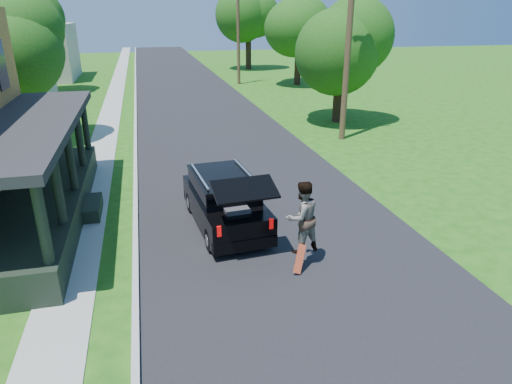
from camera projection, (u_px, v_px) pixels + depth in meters
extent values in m
plane|color=#1C5210|center=(319.00, 297.00, 10.38)|extent=(140.00, 140.00, 0.00)
cube|color=black|center=(202.00, 116.00, 28.43)|extent=(8.00, 120.00, 0.02)
cube|color=#ADADA7|center=(136.00, 119.00, 27.53)|extent=(0.15, 120.00, 0.12)
cube|color=#9B9B93|center=(109.00, 120.00, 27.18)|extent=(1.30, 120.00, 0.03)
cube|color=black|center=(43.00, 206.00, 14.12)|extent=(2.40, 10.00, 0.90)
cube|color=black|center=(28.00, 125.00, 13.17)|extent=(2.60, 10.30, 0.25)
cube|color=beige|center=(29.00, 52.00, 42.55)|extent=(8.00, 8.00, 5.00)
cube|color=black|center=(225.00, 207.00, 13.60)|extent=(2.09, 4.29, 0.80)
cube|color=black|center=(223.00, 185.00, 13.48)|extent=(1.82, 2.70, 0.52)
cube|color=black|center=(223.00, 176.00, 13.38)|extent=(1.86, 2.79, 0.08)
cube|color=black|center=(245.00, 189.00, 11.32)|extent=(1.67, 0.99, 0.36)
cube|color=#37373D|center=(237.00, 215.00, 12.39)|extent=(0.71, 0.62, 0.43)
cube|color=silver|center=(199.00, 176.00, 13.14)|extent=(0.25, 2.28, 0.06)
cube|color=silver|center=(246.00, 171.00, 13.55)|extent=(0.25, 2.28, 0.06)
cube|color=#990505|center=(219.00, 231.00, 11.47)|extent=(0.12, 0.07, 0.28)
cube|color=#990505|center=(271.00, 224.00, 11.88)|extent=(0.12, 0.07, 0.28)
cylinder|color=black|center=(191.00, 202.00, 14.69)|extent=(0.28, 0.66, 0.64)
cylinder|color=black|center=(237.00, 197.00, 15.14)|extent=(0.28, 0.66, 0.64)
cylinder|color=black|center=(211.00, 240.00, 12.27)|extent=(0.28, 0.66, 0.64)
cylinder|color=black|center=(264.00, 232.00, 12.72)|extent=(0.28, 0.66, 0.64)
imported|color=black|center=(302.00, 217.00, 11.26)|extent=(1.08, 0.94, 1.88)
cube|color=#972A0D|center=(300.00, 259.00, 11.21)|extent=(0.42, 0.35, 0.68)
cylinder|color=black|center=(42.00, 108.00, 22.54)|extent=(0.59, 0.59, 3.18)
sphere|color=#34661B|center=(31.00, 45.00, 21.44)|extent=(4.81, 4.81, 4.17)
sphere|color=#34661B|center=(36.00, 24.00, 21.00)|extent=(4.17, 4.17, 3.61)
sphere|color=#34661B|center=(18.00, 35.00, 21.41)|extent=(4.27, 4.27, 3.70)
cylinder|color=black|center=(41.00, 71.00, 35.46)|extent=(0.59, 0.59, 3.46)
sphere|color=#34661B|center=(33.00, 22.00, 34.15)|extent=(6.20, 6.20, 5.43)
sphere|color=#34661B|center=(34.00, 5.00, 33.48)|extent=(5.37, 5.37, 4.71)
sphere|color=#34661B|center=(27.00, 14.00, 34.23)|extent=(5.51, 5.51, 4.83)
cylinder|color=black|center=(338.00, 98.00, 26.42)|extent=(0.53, 0.53, 2.70)
sphere|color=#34661B|center=(341.00, 49.00, 25.40)|extent=(4.46, 4.46, 4.23)
sphere|color=#34661B|center=(350.00, 31.00, 24.91)|extent=(3.87, 3.87, 3.67)
sphere|color=#34661B|center=(331.00, 40.00, 25.42)|extent=(3.97, 3.97, 3.76)
cylinder|color=black|center=(298.00, 66.00, 39.89)|extent=(0.72, 0.72, 3.26)
sphere|color=#34661B|center=(299.00, 27.00, 38.71)|extent=(6.12, 6.12, 4.67)
sphere|color=#34661B|center=(305.00, 14.00, 38.33)|extent=(5.30, 5.30, 4.04)
sphere|color=#34661B|center=(292.00, 20.00, 38.54)|extent=(5.44, 5.44, 4.15)
cylinder|color=black|center=(248.00, 53.00, 50.80)|extent=(0.71, 0.71, 3.35)
sphere|color=#34661B|center=(248.00, 20.00, 49.53)|extent=(6.18, 6.18, 5.33)
sphere|color=#34661B|center=(253.00, 9.00, 48.98)|extent=(5.36, 5.36, 4.62)
sphere|color=#34661B|center=(242.00, 15.00, 49.48)|extent=(5.49, 5.49, 4.74)
cylinder|color=#453320|center=(350.00, 27.00, 21.27)|extent=(0.32, 0.32, 10.70)
cylinder|color=#453320|center=(238.00, 32.00, 39.18)|extent=(0.33, 0.33, 8.79)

